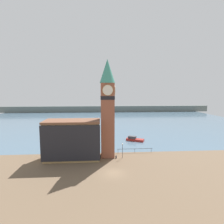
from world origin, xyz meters
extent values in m
plane|color=brown|center=(0.00, 0.00, 0.00)|extent=(160.00, 160.00, 0.00)
cube|color=slate|center=(0.00, 72.19, 0.00)|extent=(160.00, 120.00, 0.00)
cube|color=slate|center=(0.00, 112.19, 2.50)|extent=(180.00, 3.00, 5.00)
cube|color=#232328|center=(6.95, 11.94, 1.05)|extent=(9.98, 0.08, 0.08)
cylinder|color=#232328|center=(2.25, 11.94, 0.53)|extent=(0.07, 0.07, 1.05)
cylinder|color=#232328|center=(6.95, 11.94, 0.53)|extent=(0.07, 0.07, 1.05)
cylinder|color=#232328|center=(11.64, 11.94, 0.53)|extent=(0.07, 0.07, 1.05)
cube|color=brown|center=(-0.75, 9.67, 9.51)|extent=(3.40, 3.40, 19.03)
cube|color=black|center=(-0.75, 9.67, 15.36)|extent=(3.52, 3.52, 0.90)
cylinder|color=tan|center=(-0.75, 7.91, 17.24)|extent=(2.60, 0.12, 2.60)
cylinder|color=silver|center=(-0.75, 7.83, 17.24)|extent=(2.37, 0.12, 2.37)
cylinder|color=tan|center=(1.01, 9.67, 17.24)|extent=(0.12, 2.60, 2.60)
cylinder|color=silver|center=(1.10, 9.67, 17.24)|extent=(0.12, 2.37, 2.37)
cone|color=teal|center=(-0.75, 9.67, 21.99)|extent=(3.91, 3.91, 5.92)
cube|color=tan|center=(-9.59, 8.78, 4.66)|extent=(13.37, 6.21, 9.33)
cube|color=brown|center=(-9.59, 8.78, 9.58)|extent=(13.77, 6.61, 0.50)
cube|color=#232328|center=(-9.59, 5.53, 4.85)|extent=(13.87, 0.30, 8.58)
cube|color=maroon|center=(9.34, 23.58, 0.36)|extent=(6.33, 4.62, 0.71)
cube|color=#38383D|center=(8.38, 24.07, 1.13)|extent=(3.04, 2.53, 0.84)
cylinder|color=#2D2D33|center=(1.35, 8.00, 0.30)|extent=(0.34, 0.34, 0.60)
sphere|color=#2D2D33|center=(1.35, 8.00, 0.60)|extent=(0.36, 0.36, 0.36)
cylinder|color=#2D2D33|center=(2.99, 8.16, 1.77)|extent=(0.10, 0.10, 3.55)
sphere|color=silver|center=(2.99, 8.16, 3.65)|extent=(0.32, 0.32, 0.32)
camera|label=1|loc=(-2.48, -34.70, 16.81)|focal=28.00mm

